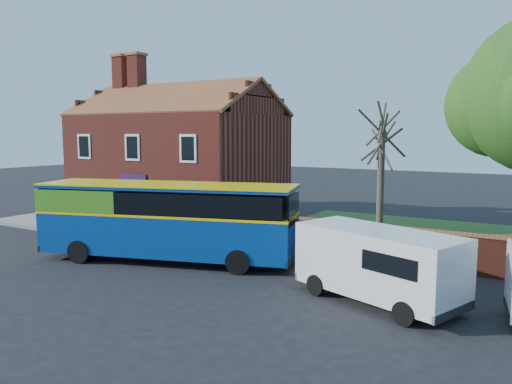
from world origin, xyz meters
The scene contains 7 objects.
ground centered at (0.00, 0.00, 0.00)m, with size 120.00×120.00×0.00m, color black.
pavement centered at (-7.00, 5.75, 0.06)m, with size 18.00×3.50×0.12m, color gray.
kerb centered at (-7.00, 4.00, 0.07)m, with size 18.00×0.15×0.14m, color slate.
shop_building centered at (-7.02, 11.50, 3.41)m, with size 12.30×8.13×10.50m.
bus centered at (-0.64, 2.56, 1.87)m, with size 11.15×5.76×3.30m.
van_near centered at (8.95, 2.06, 1.32)m, with size 5.78×3.85×2.36m.
bare_tree centered at (6.21, 11.11, 3.38)m, with size 2.47×2.94×6.59m.
Camera 1 is at (13.56, -13.22, 5.40)m, focal length 35.00 mm.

